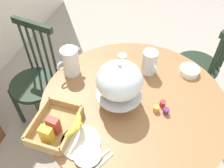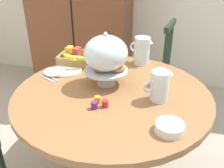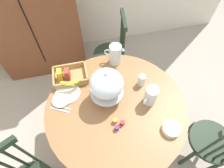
{
  "view_description": "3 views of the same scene",
  "coord_description": "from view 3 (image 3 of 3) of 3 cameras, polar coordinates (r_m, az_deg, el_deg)",
  "views": [
    {
      "loc": [
        -0.88,
        -0.06,
        1.92
      ],
      "look_at": [
        0.09,
        0.24,
        0.84
      ],
      "focal_mm": 37.96,
      "sensor_mm": 36.0,
      "label": 1
    },
    {
      "loc": [
        0.41,
        -1.2,
        1.48
      ],
      "look_at": [
        0.09,
        0.09,
        0.79
      ],
      "focal_mm": 39.62,
      "sensor_mm": 36.0,
      "label": 2
    },
    {
      "loc": [
        -0.11,
        -0.6,
        2.05
      ],
      "look_at": [
        0.09,
        0.24,
        0.84
      ],
      "focal_mm": 27.85,
      "sensor_mm": 36.0,
      "label": 3
    }
  ],
  "objects": [
    {
      "name": "windsor_chair_near_window",
      "position": [
        1.89,
        29.89,
        -16.54
      ],
      "size": [
        0.45,
        0.45,
        0.97
      ],
      "color": "#1E2D1E",
      "rests_on": "ground_plane"
    },
    {
      "name": "dining_table",
      "position": [
        1.68,
        1.21,
        -10.28
      ],
      "size": [
        1.2,
        1.2,
        0.74
      ],
      "color": "olive",
      "rests_on": "ground_plane"
    },
    {
      "name": "milk_pitcher",
      "position": [
        1.72,
        1.06,
        9.46
      ],
      "size": [
        0.19,
        0.12,
        0.21
      ],
      "color": "silver",
      "rests_on": "dining_table"
    },
    {
      "name": "jam_jar_strawberry",
      "position": [
        1.4,
        3.44,
        -12.62
      ],
      "size": [
        0.04,
        0.04,
        0.04
      ],
      "primitive_type": "cylinder",
      "color": "#B7282D",
      "rests_on": "dining_table"
    },
    {
      "name": "jam_jar_apricot",
      "position": [
        1.4,
        1.0,
        -11.99
      ],
      "size": [
        0.04,
        0.04,
        0.04
      ],
      "primitive_type": "cylinder",
      "color": "orange",
      "rests_on": "dining_table"
    },
    {
      "name": "soup_spoon",
      "position": [
        1.66,
        -12.4,
        0.94
      ],
      "size": [
        0.16,
        0.09,
        0.01
      ],
      "primitive_type": "cube",
      "rotation": [
        0.0,
        0.0,
        8.93
      ],
      "color": "silver",
      "rests_on": "dining_table"
    },
    {
      "name": "cereal_bowl",
      "position": [
        1.45,
        18.87,
        -13.71
      ],
      "size": [
        0.14,
        0.14,
        0.04
      ],
      "primitive_type": "cylinder",
      "color": "white",
      "rests_on": "dining_table"
    },
    {
      "name": "jam_jar_grape",
      "position": [
        1.38,
        1.63,
        -14.23
      ],
      "size": [
        0.04,
        0.04,
        0.04
      ],
      "primitive_type": "cylinder",
      "color": "#5B2366",
      "rests_on": "dining_table"
    },
    {
      "name": "ground_plane",
      "position": [
        2.14,
        -1.02,
        -19.05
      ],
      "size": [
        10.0,
        10.0,
        0.0
      ],
      "primitive_type": "plane",
      "color": "#A89E8E"
    },
    {
      "name": "cereal_basket",
      "position": [
        1.65,
        -13.9,
        2.41
      ],
      "size": [
        0.32,
        0.3,
        0.12
      ],
      "color": "tan",
      "rests_on": "dining_table"
    },
    {
      "name": "dinner_fork",
      "position": [
        1.53,
        -16.76,
        -8.14
      ],
      "size": [
        0.16,
        0.09,
        0.01
      ],
      "primitive_type": "cube",
      "rotation": [
        0.0,
        0.0,
        8.93
      ],
      "color": "silver",
      "rests_on": "dining_table"
    },
    {
      "name": "pastry_stand_with_dome",
      "position": [
        1.36,
        -1.84,
        -0.17
      ],
      "size": [
        0.28,
        0.28,
        0.34
      ],
      "color": "silver",
      "rests_on": "dining_table"
    },
    {
      "name": "windsor_chair_by_cabinet",
      "position": [
        2.27,
        -0.28,
        9.88
      ],
      "size": [
        0.4,
        0.41,
        0.97
      ],
      "color": "#1E2D1E",
      "rests_on": "ground_plane"
    },
    {
      "name": "china_plate_small",
      "position": [
        1.56,
        -16.41,
        -5.08
      ],
      "size": [
        0.15,
        0.15,
        0.01
      ],
      "primitive_type": "cylinder",
      "color": "white",
      "rests_on": "china_plate_large"
    },
    {
      "name": "china_plate_large",
      "position": [
        1.59,
        -14.29,
        -2.92
      ],
      "size": [
        0.22,
        0.22,
        0.01
      ],
      "primitive_type": "cylinder",
      "color": "white",
      "rests_on": "dining_table"
    },
    {
      "name": "drinking_glass",
      "position": [
        1.59,
        9.66,
        1.25
      ],
      "size": [
        0.06,
        0.06,
        0.11
      ],
      "primitive_type": "cylinder",
      "color": "silver",
      "rests_on": "dining_table"
    },
    {
      "name": "table_knife",
      "position": [
        1.54,
        -16.3,
        -7.2
      ],
      "size": [
        0.16,
        0.09,
        0.01
      ],
      "primitive_type": "cube",
      "rotation": [
        0.0,
        0.0,
        8.93
      ],
      "color": "silver",
      "rests_on": "dining_table"
    },
    {
      "name": "orange_juice_pitcher",
      "position": [
        1.47,
        12.51,
        -3.96
      ],
      "size": [
        0.17,
        0.13,
        0.18
      ],
      "color": "silver",
      "rests_on": "dining_table"
    },
    {
      "name": "wooden_armoire",
      "position": [
        2.41,
        -26.37,
        23.15
      ],
      "size": [
        1.18,
        0.6,
        1.96
      ],
      "color": "brown",
      "rests_on": "ground_plane"
    }
  ]
}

